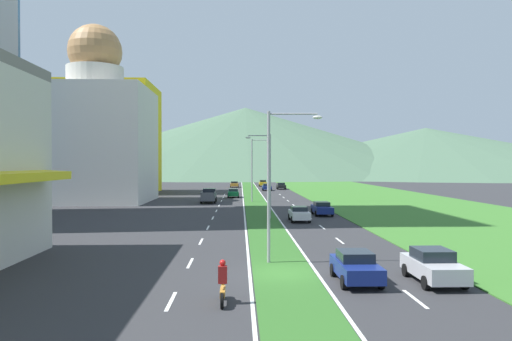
% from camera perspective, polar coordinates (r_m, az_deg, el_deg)
% --- Properties ---
extents(ground_plane, '(600.00, 600.00, 0.00)m').
position_cam_1_polar(ground_plane, '(25.39, 3.30, -12.14)').
color(ground_plane, '#2D2D30').
extents(grass_median, '(3.20, 240.00, 0.06)m').
position_cam_1_polar(grass_median, '(84.86, -0.38, -3.02)').
color(grass_median, '#2D6023').
rests_on(grass_median, ground_plane).
extents(grass_verge_right, '(24.00, 240.00, 0.06)m').
position_cam_1_polar(grass_verge_right, '(87.85, 13.20, -2.91)').
color(grass_verge_right, '#387028').
rests_on(grass_verge_right, ground_plane).
extents(lane_dash_left_2, '(0.16, 2.80, 0.01)m').
position_cam_1_polar(lane_dash_left_2, '(20.91, -10.01, -14.97)').
color(lane_dash_left_2, silver).
rests_on(lane_dash_left_2, ground_plane).
extents(lane_dash_left_3, '(0.16, 2.80, 0.01)m').
position_cam_1_polar(lane_dash_left_3, '(28.28, -7.79, -10.79)').
color(lane_dash_left_3, silver).
rests_on(lane_dash_left_3, ground_plane).
extents(lane_dash_left_4, '(0.16, 2.80, 0.01)m').
position_cam_1_polar(lane_dash_left_4, '(35.76, -6.52, -8.34)').
color(lane_dash_left_4, silver).
rests_on(lane_dash_left_4, ground_plane).
extents(lane_dash_left_5, '(0.16, 2.80, 0.01)m').
position_cam_1_polar(lane_dash_left_5, '(43.30, -5.70, -6.74)').
color(lane_dash_left_5, silver).
rests_on(lane_dash_left_5, ground_plane).
extents(lane_dash_left_6, '(0.16, 2.80, 0.01)m').
position_cam_1_polar(lane_dash_left_6, '(50.87, -5.13, -5.61)').
color(lane_dash_left_6, silver).
rests_on(lane_dash_left_6, ground_plane).
extents(lane_dash_left_7, '(0.16, 2.80, 0.01)m').
position_cam_1_polar(lane_dash_left_7, '(58.45, -4.71, -4.77)').
color(lane_dash_left_7, silver).
rests_on(lane_dash_left_7, ground_plane).
extents(lane_dash_left_8, '(0.16, 2.80, 0.01)m').
position_cam_1_polar(lane_dash_left_8, '(66.05, -4.38, -4.13)').
color(lane_dash_left_8, silver).
rests_on(lane_dash_left_8, ground_plane).
extents(lane_dash_left_9, '(0.16, 2.80, 0.01)m').
position_cam_1_polar(lane_dash_left_9, '(73.66, -4.12, -3.62)').
color(lane_dash_left_9, silver).
rests_on(lane_dash_left_9, ground_plane).
extents(lane_dash_left_10, '(0.16, 2.80, 0.01)m').
position_cam_1_polar(lane_dash_left_10, '(81.27, -3.91, -3.20)').
color(lane_dash_left_10, silver).
rests_on(lane_dash_left_10, ground_plane).
extents(lane_dash_left_11, '(0.16, 2.80, 0.01)m').
position_cam_1_polar(lane_dash_left_11, '(88.89, -3.74, -2.86)').
color(lane_dash_left_11, silver).
rests_on(lane_dash_left_11, ground_plane).
extents(lane_dash_right_2, '(0.16, 2.80, 0.01)m').
position_cam_1_polar(lane_dash_right_2, '(21.97, 18.28, -14.21)').
color(lane_dash_right_2, silver).
rests_on(lane_dash_right_2, ground_plane).
extents(lane_dash_right_3, '(0.16, 2.80, 0.01)m').
position_cam_1_polar(lane_dash_right_3, '(29.08, 12.99, -10.48)').
color(lane_dash_right_3, silver).
rests_on(lane_dash_right_3, ground_plane).
extents(lane_dash_right_4, '(0.16, 2.80, 0.01)m').
position_cam_1_polar(lane_dash_right_4, '(36.40, 9.87, -8.18)').
color(lane_dash_right_4, silver).
rests_on(lane_dash_right_4, ground_plane).
extents(lane_dash_right_5, '(0.16, 2.80, 0.01)m').
position_cam_1_polar(lane_dash_right_5, '(43.83, 7.82, -6.65)').
color(lane_dash_right_5, silver).
rests_on(lane_dash_right_5, ground_plane).
extents(lane_dash_right_6, '(0.16, 2.80, 0.01)m').
position_cam_1_polar(lane_dash_right_6, '(51.32, 6.37, -5.55)').
color(lane_dash_right_6, silver).
rests_on(lane_dash_right_6, ground_plane).
extents(lane_dash_right_7, '(0.16, 2.80, 0.01)m').
position_cam_1_polar(lane_dash_right_7, '(58.84, 5.30, -4.74)').
color(lane_dash_right_7, silver).
rests_on(lane_dash_right_7, ground_plane).
extents(lane_dash_right_8, '(0.16, 2.80, 0.01)m').
position_cam_1_polar(lane_dash_right_8, '(66.40, 4.47, -4.10)').
color(lane_dash_right_8, silver).
rests_on(lane_dash_right_8, ground_plane).
extents(lane_dash_right_9, '(0.16, 2.80, 0.01)m').
position_cam_1_polar(lane_dash_right_9, '(73.97, 3.81, -3.60)').
color(lane_dash_right_9, silver).
rests_on(lane_dash_right_9, ground_plane).
extents(lane_dash_right_10, '(0.16, 2.80, 0.01)m').
position_cam_1_polar(lane_dash_right_10, '(81.55, 3.28, -3.19)').
color(lane_dash_right_10, silver).
rests_on(lane_dash_right_10, ground_plane).
extents(lane_dash_right_11, '(0.16, 2.80, 0.01)m').
position_cam_1_polar(lane_dash_right_11, '(89.15, 2.83, -2.85)').
color(lane_dash_right_11, silver).
rests_on(lane_dash_right_11, ground_plane).
extents(edge_line_median_left, '(0.16, 240.00, 0.01)m').
position_cam_1_polar(edge_line_median_left, '(84.83, -1.56, -3.03)').
color(edge_line_median_left, silver).
rests_on(edge_line_median_left, ground_plane).
extents(edge_line_median_right, '(0.16, 240.00, 0.01)m').
position_cam_1_polar(edge_line_median_right, '(84.92, 0.80, -3.03)').
color(edge_line_median_right, silver).
rests_on(edge_line_median_right, ground_plane).
extents(domed_building, '(15.90, 15.90, 26.37)m').
position_cam_1_polar(domed_building, '(75.91, -18.45, 4.22)').
color(domed_building, silver).
rests_on(domed_building, ground_plane).
extents(midrise_colored, '(17.66, 17.66, 21.00)m').
position_cam_1_polar(midrise_colored, '(98.59, -17.00, 3.57)').
color(midrise_colored, yellow).
rests_on(midrise_colored, ground_plane).
extents(hill_far_left, '(174.95, 174.95, 30.25)m').
position_cam_1_polar(hill_far_left, '(271.22, -25.23, 2.72)').
color(hill_far_left, '#516B56').
rests_on(hill_far_left, ground_plane).
extents(hill_far_center, '(228.43, 228.43, 35.97)m').
position_cam_1_polar(hill_far_center, '(260.83, -1.25, 3.51)').
color(hill_far_center, '#47664C').
rests_on(hill_far_center, ground_plane).
extents(hill_far_right, '(217.89, 217.89, 24.17)m').
position_cam_1_polar(hill_far_right, '(263.49, 19.42, 2.15)').
color(hill_far_right, '#47664C').
rests_on(hill_far_right, ground_plane).
extents(street_lamp_near, '(3.14, 0.37, 8.67)m').
position_cam_1_polar(street_lamp_near, '(27.42, 2.28, -0.54)').
color(street_lamp_near, '#99999E').
rests_on(street_lamp_near, ground_plane).
extents(street_lamp_mid, '(2.62, 0.36, 8.73)m').
position_cam_1_polar(street_lamp_mid, '(49.53, 1.34, 0.04)').
color(street_lamp_mid, '#99999E').
rests_on(street_lamp_mid, ground_plane).
extents(street_lamp_far, '(2.78, 0.28, 9.35)m').
position_cam_1_polar(street_lamp_far, '(71.53, -0.25, 0.54)').
color(street_lamp_far, '#99999E').
rests_on(street_lamp_far, ground_plane).
extents(car_0, '(1.99, 4.19, 1.59)m').
position_cam_1_polar(car_0, '(24.97, 20.22, -10.51)').
color(car_0, '#B2B2B7').
rests_on(car_0, ground_plane).
extents(car_1, '(1.93, 4.16, 1.49)m').
position_cam_1_polar(car_1, '(81.40, -2.70, -2.66)').
color(car_1, '#0C5128').
rests_on(car_1, ground_plane).
extents(car_2, '(1.95, 4.52, 1.48)m').
position_cam_1_polar(car_2, '(107.47, 3.00, -1.82)').
color(car_2, black).
rests_on(car_2, ground_plane).
extents(car_3, '(1.95, 4.57, 1.59)m').
position_cam_1_polar(car_3, '(121.43, 0.81, -1.50)').
color(car_3, yellow).
rests_on(car_3, ground_plane).
extents(car_4, '(1.97, 4.38, 1.43)m').
position_cam_1_polar(car_4, '(102.40, 1.29, -1.96)').
color(car_4, navy).
rests_on(car_4, ground_plane).
extents(car_5, '(1.97, 4.68, 1.48)m').
position_cam_1_polar(car_5, '(53.91, 7.80, -4.44)').
color(car_5, navy).
rests_on(car_5, ground_plane).
extents(car_6, '(1.90, 4.26, 1.45)m').
position_cam_1_polar(car_6, '(47.97, 5.13, -5.10)').
color(car_6, silver).
rests_on(car_6, ground_plane).
extents(car_8, '(1.92, 4.08, 1.47)m').
position_cam_1_polar(car_8, '(24.02, 11.70, -11.05)').
color(car_8, navy).
rests_on(car_8, ground_plane).
extents(car_9, '(2.03, 4.41, 1.44)m').
position_cam_1_polar(car_9, '(116.38, -2.57, -1.63)').
color(car_9, '#C6842D').
rests_on(car_9, ground_plane).
extents(pickup_truck_0, '(2.18, 5.40, 2.00)m').
position_cam_1_polar(pickup_truck_0, '(70.99, -5.59, -3.00)').
color(pickup_truck_0, '#515459').
rests_on(pickup_truck_0, ground_plane).
extents(motorcycle_rider, '(0.36, 2.00, 1.80)m').
position_cam_1_polar(motorcycle_rider, '(20.13, -3.96, -13.40)').
color(motorcycle_rider, black).
rests_on(motorcycle_rider, ground_plane).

